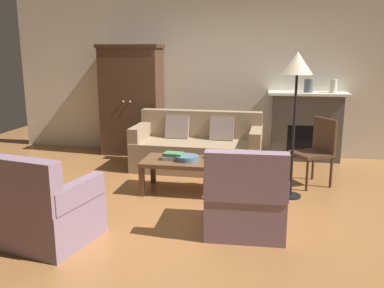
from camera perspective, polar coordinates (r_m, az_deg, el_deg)
ground_plane at (r=5.00m, az=-0.74°, el=-7.96°), size 9.60×9.60×0.00m
back_wall at (r=7.21m, az=3.18°, el=9.78°), size 7.20×0.10×2.80m
fireplace at (r=7.02m, az=15.48°, el=2.43°), size 1.26×0.48×1.12m
armoire at (r=7.24m, az=-8.33°, el=6.04°), size 1.06×0.57×1.88m
couch at (r=6.29m, az=0.77°, el=-0.61°), size 1.94×0.89×0.86m
coffee_table at (r=5.24m, az=-0.81°, el=-2.79°), size 1.10×0.60×0.42m
fruit_bowl at (r=5.20m, az=-0.68°, el=-1.94°), size 0.29×0.29×0.06m
book_stack at (r=5.24m, az=-2.63°, el=-1.68°), size 0.26×0.20×0.09m
mantel_vase_slate at (r=6.92m, az=15.82°, el=7.78°), size 0.14×0.14×0.21m
mantel_vase_cream at (r=6.97m, az=18.95°, el=7.60°), size 0.11×0.11×0.21m
armchair_near_left at (r=4.12m, az=-19.58°, el=-8.69°), size 0.91×0.91×0.88m
armchair_near_right at (r=4.15m, az=7.42°, el=-7.86°), size 0.80×0.80×0.88m
side_chair_wooden at (r=5.75m, az=16.91°, el=-0.45°), size 0.61×0.61×0.90m
floor_lamp at (r=5.01m, az=14.32°, el=9.61°), size 0.36×0.36×1.76m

